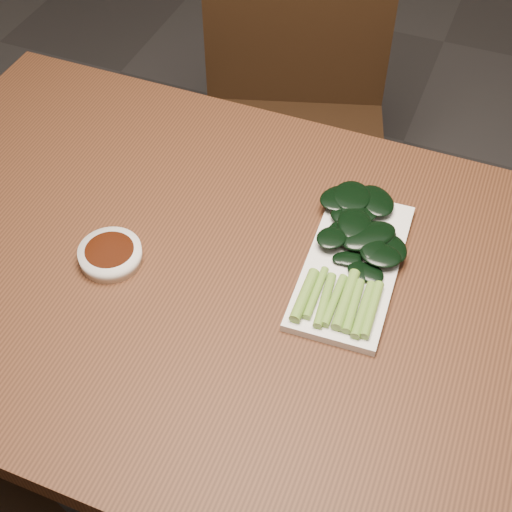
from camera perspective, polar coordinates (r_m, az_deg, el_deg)
name	(u,v)px	position (r m, az deg, el deg)	size (l,w,h in m)	color
ground	(264,487)	(1.74, 0.64, -17.97)	(6.00, 6.00, 0.00)	#2E2C2C
table	(268,312)	(1.14, 0.93, -4.54)	(1.40, 0.80, 0.75)	#452413
chair_far	(293,118)	(1.80, 2.98, 10.96)	(0.58, 0.58, 0.89)	black
sauce_bowl	(110,255)	(1.13, -11.57, 0.12)	(0.10, 0.10, 0.03)	white
serving_plate	(352,265)	(1.11, 7.69, -0.74)	(0.15, 0.31, 0.01)	white
gai_lan	(357,241)	(1.12, 8.07, 1.20)	(0.19, 0.32, 0.02)	olive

